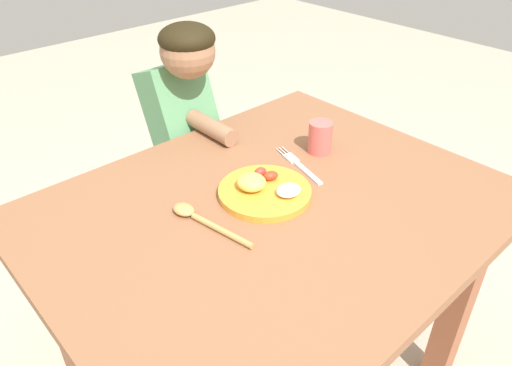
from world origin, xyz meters
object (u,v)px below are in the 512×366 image
Objects in this scene: spoon at (198,217)px; person at (185,167)px; plate at (264,190)px; fork at (299,165)px; drinking_cup at (320,137)px.

spoon is 0.59m from person.
fork is (0.16, 0.03, -0.01)m from plate.
spoon is (-0.35, -0.01, 0.01)m from fork.
drinking_cup is at bearing 11.10° from plate.
person is at bearing 22.72° from fork.
plate is 0.55m from person.
person reaches higher than spoon.
plate is at bearing 116.53° from fork.
fork is 0.90× the size of spoon.
plate is 2.53× the size of drinking_cup.
plate is 1.10× the size of fork.
plate reaches higher than fork.
fork is at bearing 11.72° from plate.
spoon is 2.56× the size of drinking_cup.
drinking_cup is 0.09× the size of person.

